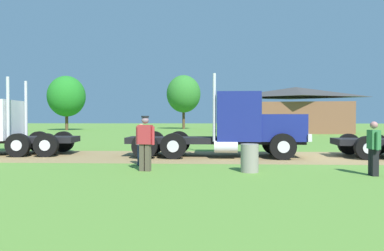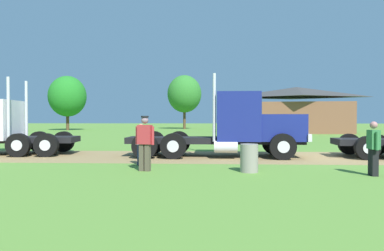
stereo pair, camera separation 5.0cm
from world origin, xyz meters
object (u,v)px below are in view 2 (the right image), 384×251
Objects in this scene: truck_foreground_white at (239,127)px; shed_building at (296,111)px; visitor_walking_mid at (373,147)px; steel_barrel at (249,158)px; visitor_standing_near at (145,140)px; visitor_by_barrel at (141,143)px.

shed_building reaches higher than truck_foreground_white.
steel_barrel is at bearing 171.76° from visitor_walking_mid.
visitor_walking_mid is 3.78m from steel_barrel.
shed_building is at bearing 70.92° from truck_foreground_white.
visitor_standing_near is 7.20m from visitor_walking_mid.
steel_barrel is at bearing -90.76° from truck_foreground_white.
visitor_walking_mid reaches higher than visitor_by_barrel.
visitor_standing_near is at bearing -128.09° from truck_foreground_white.
truck_foreground_white is 0.63× the size of shed_building.
truck_foreground_white reaches higher than visitor_standing_near.
shed_building is (5.34, 31.09, 1.75)m from visitor_walking_mid.
steel_barrel is at bearing -106.52° from shed_building.
truck_foreground_white is 5.24× the size of visitor_by_barrel.
steel_barrel is (-0.06, -4.53, -0.92)m from truck_foreground_white.
visitor_standing_near is 1.41m from visitor_by_barrel.
truck_foreground_white is 5.04m from visitor_by_barrel.
visitor_standing_near is 1.19× the size of visitor_by_barrel.
steel_barrel is at bearing -0.84° from visitor_standing_near.
shed_building reaches higher than visitor_standing_near.
truck_foreground_white is 4.63m from steel_barrel.
visitor_standing_near reaches higher than visitor_by_barrel.
visitor_walking_mid is 1.07× the size of visitor_by_barrel.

